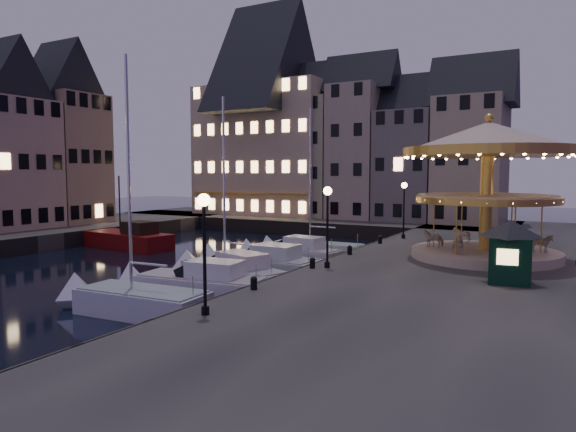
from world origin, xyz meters
The scene contains 31 objects.
ground centered at (0.00, 0.00, 0.00)m, with size 160.00×160.00×0.00m, color black.
quay_east centered at (14.00, 6.00, 0.65)m, with size 16.00×56.00×1.30m, color #474442.
quay_north centered at (-8.00, 28.00, 0.65)m, with size 44.00×12.00×1.30m, color #474442.
quaywall_e centered at (6.00, 6.00, 0.65)m, with size 0.15×44.00×1.30m, color #47423A.
quaywall_n centered at (-6.00, 22.00, 0.65)m, with size 48.00×0.15×1.30m, color #47423A.
quaywall_w centered at (-18.00, 2.00, 0.65)m, with size 0.15×44.00×1.30m, color #47423A.
streetlamp_a centered at (7.20, -9.00, 4.02)m, with size 0.44×0.44×4.17m.
streetlamp_b centered at (7.20, 1.00, 4.02)m, with size 0.44×0.44×4.17m.
streetlamp_c centered at (7.20, 14.50, 4.02)m, with size 0.44×0.44×4.17m.
bollard_a centered at (6.60, -5.00, 1.60)m, with size 0.30×0.30×0.57m.
bollard_b centered at (6.60, 0.50, 1.60)m, with size 0.30×0.30×0.57m.
bollard_c centered at (6.60, 5.50, 1.60)m, with size 0.30×0.30×0.57m.
bollard_d centered at (6.60, 11.00, 1.60)m, with size 0.30×0.30×0.57m.
townhouse_na centered at (-19.50, 30.00, 7.78)m, with size 5.50×8.00×12.80m.
townhouse_nb centered at (-14.05, 30.00, 8.28)m, with size 6.16×8.00×13.80m.
townhouse_nc centered at (-8.00, 30.00, 8.78)m, with size 6.82×8.00×14.80m.
townhouse_nd centered at (-2.25, 30.00, 9.28)m, with size 5.50×8.00×15.80m.
townhouse_ne centered at (3.20, 30.00, 7.78)m, with size 6.16×8.00×12.80m.
townhouse_nf centered at (9.25, 30.00, 8.28)m, with size 6.82×8.00×13.80m.
townhouse_wb centered at (-26.00, 4.85, 7.88)m, with size 8.80×6.40×13.00m.
townhouse_wc centered at (-26.00, 10.95, 8.48)m, with size 8.80×5.50×14.20m.
hotel_corner centered at (-14.00, 30.00, 9.78)m, with size 17.60×9.00×16.80m.
motorboat_a centered at (1.44, -6.81, 0.54)m, with size 7.00×2.69×11.61m.
motorboat_b centered at (1.98, -3.27, 0.64)m, with size 7.73×3.01×2.15m.
motorboat_c centered at (1.67, 0.01, 0.68)m, with size 8.20×4.43×10.98m.
motorboat_d centered at (1.71, 3.12, 0.64)m, with size 7.63×2.67×2.15m.
motorboat_e centered at (1.46, 7.39, 0.64)m, with size 7.38×2.65×2.15m.
motorboat_f centered at (1.59, 10.39, 0.53)m, with size 7.73×2.01×10.28m.
red_fishing_boat centered at (-13.37, 7.24, 0.71)m, with size 8.33×3.65×6.12m.
carousel centered at (13.86, 7.98, 6.68)m, with size 9.33×9.33×8.16m.
ticket_kiosk centered at (15.76, 1.62, 3.20)m, with size 2.73×2.73×3.20m.
Camera 1 is at (18.10, -22.73, 6.17)m, focal length 32.00 mm.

